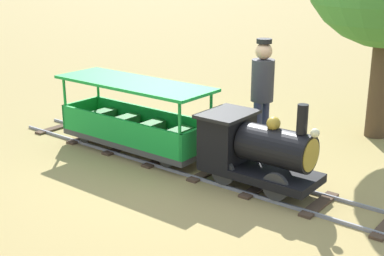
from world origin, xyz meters
name	(u,v)px	position (x,y,z in m)	size (l,w,h in m)	color
ground_plane	(198,170)	(0.00, 0.00, 0.00)	(60.00, 60.00, 0.00)	#A38C51
track	(185,165)	(0.00, -0.21, 0.02)	(0.74, 6.05, 0.04)	gray
locomotive	(254,148)	(0.00, 0.82, 0.48)	(0.70, 1.45, 1.07)	black
passenger_car	(135,123)	(0.00, -1.11, 0.42)	(0.80, 2.35, 0.97)	#3F3F3F
conductor_person	(262,89)	(-0.90, 0.38, 0.96)	(0.30, 0.30, 1.62)	#282D47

